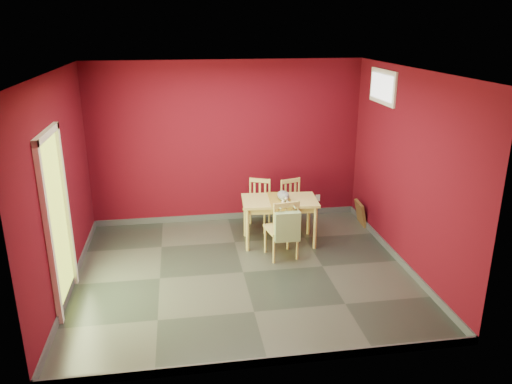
{
  "coord_description": "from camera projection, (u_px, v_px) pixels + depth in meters",
  "views": [
    {
      "loc": [
        -0.77,
        -6.07,
        3.25
      ],
      "look_at": [
        0.25,
        0.45,
        1.0
      ],
      "focal_mm": 35.0,
      "sensor_mm": 36.0,
      "label": 1
    }
  ],
  "objects": [
    {
      "name": "tote_bag",
      "position": [
        287.0,
        227.0,
        6.9
      ],
      "size": [
        0.36,
        0.2,
        0.49
      ],
      "color": "#84A267",
      "rests_on": "chair_near"
    },
    {
      "name": "cat",
      "position": [
        283.0,
        194.0,
        7.52
      ],
      "size": [
        0.23,
        0.38,
        0.18
      ],
      "primitive_type": null,
      "rotation": [
        0.0,
        0.0,
        0.1
      ],
      "color": "slate",
      "rests_on": "table_runner"
    },
    {
      "name": "dining_table",
      "position": [
        280.0,
        205.0,
        7.59
      ],
      "size": [
        1.17,
        0.74,
        0.71
      ],
      "color": "tan",
      "rests_on": "ground"
    },
    {
      "name": "window",
      "position": [
        383.0,
        87.0,
        7.34
      ],
      "size": [
        0.05,
        0.9,
        0.5
      ],
      "color": "white",
      "rests_on": "room_shell"
    },
    {
      "name": "doorway",
      "position": [
        56.0,
        216.0,
        5.78
      ],
      "size": [
        0.06,
        1.01,
        2.13
      ],
      "color": "#B7D838",
      "rests_on": "ground"
    },
    {
      "name": "picture_frame",
      "position": [
        360.0,
        213.0,
        8.42
      ],
      "size": [
        0.15,
        0.4,
        0.39
      ],
      "color": "brown",
      "rests_on": "ground"
    },
    {
      "name": "chair_far_left",
      "position": [
        258.0,
        204.0,
        8.19
      ],
      "size": [
        0.51,
        0.51,
        0.82
      ],
      "color": "tan",
      "rests_on": "ground"
    },
    {
      "name": "chair_near",
      "position": [
        282.0,
        228.0,
        7.14
      ],
      "size": [
        0.48,
        0.48,
        0.9
      ],
      "color": "tan",
      "rests_on": "ground"
    },
    {
      "name": "room_shell",
      "position": [
        243.0,
        269.0,
        6.82
      ],
      "size": [
        4.5,
        4.5,
        4.5
      ],
      "color": "#4F0813",
      "rests_on": "ground"
    },
    {
      "name": "table_runner",
      "position": [
        281.0,
        205.0,
        7.47
      ],
      "size": [
        0.37,
        0.69,
        0.34
      ],
      "color": "olive",
      "rests_on": "dining_table"
    },
    {
      "name": "chair_far_right",
      "position": [
        294.0,
        204.0,
        8.2
      ],
      "size": [
        0.47,
        0.47,
        0.82
      ],
      "color": "tan",
      "rests_on": "ground"
    },
    {
      "name": "outlet_plate",
      "position": [
        318.0,
        198.0,
        8.84
      ],
      "size": [
        0.08,
        0.02,
        0.12
      ],
      "primitive_type": "cube",
      "color": "silver",
      "rests_on": "room_shell"
    },
    {
      "name": "ground",
      "position": [
        243.0,
        272.0,
        6.84
      ],
      "size": [
        4.5,
        4.5,
        0.0
      ],
      "primitive_type": "plane",
      "color": "#2D342D",
      "rests_on": "ground"
    }
  ]
}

